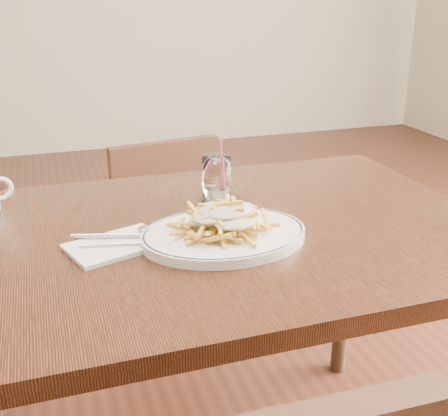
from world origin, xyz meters
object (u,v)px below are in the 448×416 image
object	(u,v)px
fries_plate	(224,235)
loaded_fries	(224,216)
water_glass	(217,181)
table	(214,261)
chair_far	(158,231)

from	to	relation	value
fries_plate	loaded_fries	world-z (taller)	loaded_fries
fries_plate	water_glass	distance (m)	0.23
table	water_glass	bearing A→B (deg)	70.61
chair_far	water_glass	size ratio (longest dim) A/B	5.16
loaded_fries	water_glass	world-z (taller)	water_glass
loaded_fries	water_glass	size ratio (longest dim) A/B	1.44
fries_plate	table	bearing A→B (deg)	90.33
table	chair_far	bearing A→B (deg)	88.63
table	loaded_fries	xyz separation A→B (m)	(0.00, -0.07, 0.13)
loaded_fries	chair_far	bearing A→B (deg)	88.77
table	chair_far	size ratio (longest dim) A/B	1.54
loaded_fries	water_glass	bearing A→B (deg)	76.20
chair_far	loaded_fries	world-z (taller)	loaded_fries
table	water_glass	size ratio (longest dim) A/B	7.93
chair_far	water_glass	xyz separation A→B (m)	(0.04, -0.56, 0.36)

